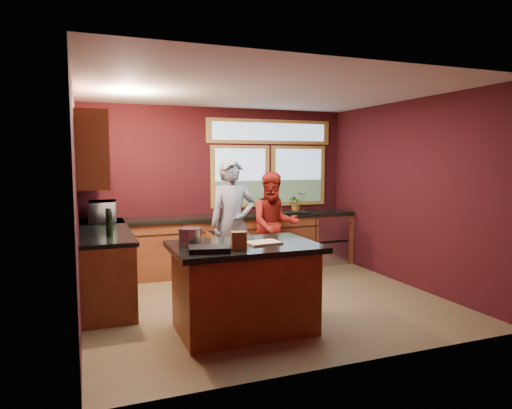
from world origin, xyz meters
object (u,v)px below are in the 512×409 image
stock_pot (190,237)px  island (244,287)px  person_grey (233,224)px  cutting_board (263,243)px  person_red (274,225)px

stock_pot → island: bearing=-15.3°
person_grey → cutting_board: size_ratio=5.27×
person_red → cutting_board: person_red is taller
island → cutting_board: (0.20, -0.05, 0.48)m
person_red → stock_pot: (-1.75, -1.84, 0.21)m
person_red → stock_pot: size_ratio=6.85×
island → cutting_board: bearing=-14.0°
island → person_red: bearing=58.9°
person_red → stock_pot: 2.55m
person_red → island: bearing=-111.5°
person_red → cutting_board: (-1.00, -2.04, 0.13)m
island → stock_pot: size_ratio=6.46×
stock_pot → person_red: bearing=46.4°
person_red → cutting_board: size_ratio=4.69×
person_grey → person_red: (0.80, 0.35, -0.10)m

